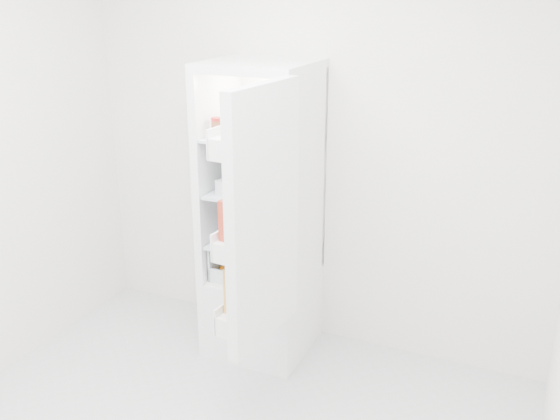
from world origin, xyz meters
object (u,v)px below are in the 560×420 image
at_px(refrigerator, 265,247).
at_px(mushroom_bowl, 237,228).
at_px(red_cabbage, 285,229).
at_px(fridge_door, 259,222).

relative_size(refrigerator, mushroom_bowl, 10.87).
xyz_separation_m(red_cabbage, fridge_door, (0.12, -0.59, 0.26)).
height_order(refrigerator, fridge_door, refrigerator).
bearing_deg(refrigerator, fridge_door, -66.86).
distance_m(red_cabbage, mushroom_bowl, 0.32).
bearing_deg(fridge_door, mushroom_bowl, 42.36).
height_order(red_cabbage, mushroom_bowl, red_cabbage).
xyz_separation_m(refrigerator, red_cabbage, (0.15, -0.05, 0.17)).
height_order(mushroom_bowl, fridge_door, fridge_door).
bearing_deg(fridge_door, refrigerator, 28.63).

